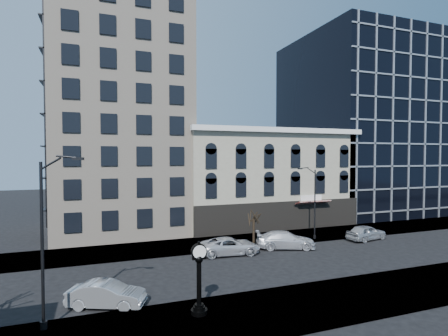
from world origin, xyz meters
name	(u,v)px	position (x,y,z in m)	size (l,w,h in m)	color
ground	(218,270)	(0.00, 0.00, 0.00)	(160.00, 160.00, 0.00)	black
sidewalk_far	(192,245)	(0.00, 8.00, 0.06)	(160.00, 6.00, 0.12)	gray
sidewalk_near	(262,312)	(0.00, -8.00, 0.06)	(160.00, 6.00, 0.12)	gray
cream_tower	(120,73)	(-6.11, 18.88, 19.32)	(15.90, 15.40, 42.50)	beige
victorian_row	(264,179)	(12.00, 15.89, 6.00)	(22.60, 11.19, 12.50)	#ACA58E
glass_office	(359,126)	(32.00, 20.91, 14.00)	(20.00, 20.15, 28.00)	black
street_clock	(199,281)	(-3.56, -7.10, 2.01)	(0.95, 0.95, 4.19)	black
street_lamp_near	(55,196)	(-10.99, -6.22, 7.06)	(2.30, 1.00, 9.20)	black
street_lamp_far	(310,184)	(12.63, 6.00, 6.10)	(2.05, 0.31, 7.93)	black
bare_tree_far	(254,214)	(6.25, 6.68, 3.12)	(2.32, 2.32, 3.99)	black
car_near_b	(107,294)	(-8.47, -4.04, 0.76)	(1.61, 4.62, 1.52)	#A5A8AD
car_far_a	(230,246)	(2.55, 3.89, 0.78)	(2.58, 5.61, 1.56)	silver
car_far_b	(286,240)	(8.43, 3.95, 0.84)	(2.35, 5.79, 1.68)	silver
car_far_c	(366,232)	(18.38, 3.98, 0.82)	(1.94, 4.81, 1.64)	#A5A8AD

